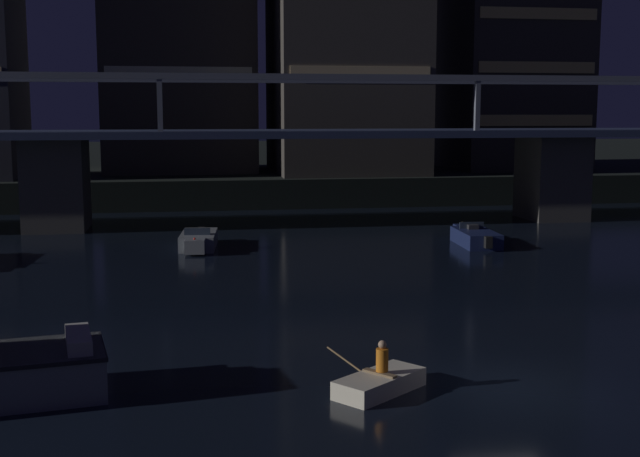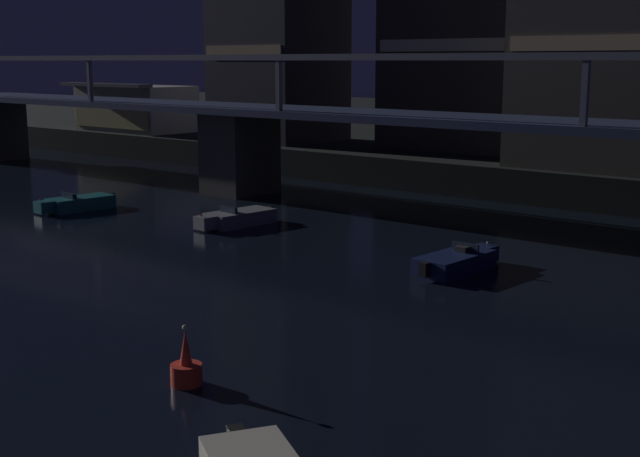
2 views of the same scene
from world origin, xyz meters
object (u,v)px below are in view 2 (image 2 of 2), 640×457
speedboat_mid_center (77,203)px  channel_buoy (186,368)px  waterfront_pavilion (135,108)px  river_bridge (439,145)px  speedboat_near_right (237,218)px  speedboat_near_center (457,262)px

speedboat_mid_center → channel_buoy: size_ratio=2.97×
waterfront_pavilion → river_bridge: bearing=-15.6°
speedboat_near_right → channel_buoy: (15.93, -17.62, 0.06)m
waterfront_pavilion → speedboat_near_right: waterfront_pavilion is taller
river_bridge → channel_buoy: bearing=-72.4°
speedboat_near_right → channel_buoy: channel_buoy is taller
waterfront_pavilion → speedboat_mid_center: bearing=-44.1°
channel_buoy → speedboat_near_right: bearing=132.1°
speedboat_near_center → speedboat_mid_center: bearing=-176.5°
river_bridge → waterfront_pavilion: 44.33m
river_bridge → waterfront_pavilion: (-42.70, 11.91, 0.09)m
waterfront_pavilion → speedboat_near_center: bearing=-23.5°
waterfront_pavilion → speedboat_near_center: 54.54m
speedboat_near_center → river_bridge: bearing=126.4°
speedboat_near_right → speedboat_mid_center: bearing=-165.9°
speedboat_near_right → waterfront_pavilion: bearing=149.8°
river_bridge → speedboat_mid_center: (-18.73, -11.31, -3.93)m
river_bridge → speedboat_near_center: size_ratio=19.57×
speedboat_mid_center → waterfront_pavilion: bearing=135.9°
waterfront_pavilion → speedboat_mid_center: 33.62m
waterfront_pavilion → speedboat_near_center: (49.89, -21.66, -4.02)m
waterfront_pavilion → speedboat_near_center: waterfront_pavilion is taller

